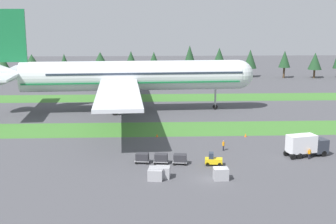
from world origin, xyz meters
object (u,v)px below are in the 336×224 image
cargo_dolly_lead (180,158)px  ground_crew_marshaller (309,153)px  cargo_dolly_second (161,158)px  uld_container_3 (221,174)px  uld_container_0 (156,173)px  catering_truck (306,144)px  taxiway_marker_1 (246,135)px  ground_crew_loader (223,145)px  uld_container_2 (163,172)px  cargo_dolly_third (142,157)px  taxiway_marker_3 (302,134)px  taxiway_marker_0 (157,135)px  taxiway_marker_2 (301,135)px  baggage_tug (213,160)px  uld_container_1 (155,175)px  airliner (125,76)px

cargo_dolly_lead → ground_crew_marshaller: size_ratio=1.37×
cargo_dolly_second → uld_container_3: bearing=55.6°
uld_container_0 → ground_crew_marshaller: bearing=17.8°
ground_crew_marshaller → uld_container_3: size_ratio=0.87×
catering_truck → taxiway_marker_1: size_ratio=10.52×
ground_crew_marshaller → ground_crew_loader: bearing=-42.7°
ground_crew_loader → uld_container_2: ground_crew_loader is taller
cargo_dolly_third → catering_truck: 26.38m
ground_crew_loader → taxiway_marker_3: ground_crew_loader is taller
taxiway_marker_0 → catering_truck: bearing=-28.9°
taxiway_marker_0 → taxiway_marker_3: bearing=-0.7°
uld_container_3 → cargo_dolly_third: bearing=144.6°
catering_truck → taxiway_marker_2: catering_truck is taller
catering_truck → taxiway_marker_1: bearing=-164.4°
uld_container_3 → baggage_tug: bearing=91.6°
baggage_tug → taxiway_marker_1: baggage_tug is taller
uld_container_1 → catering_truck: bearing=22.0°
taxiway_marker_0 → taxiway_marker_1: bearing=-2.6°
uld_container_3 → cargo_dolly_second: bearing=137.6°
taxiway_marker_3 → ground_crew_loader: bearing=-151.2°
baggage_tug → ground_crew_marshaller: bearing=106.7°
taxiway_marker_0 → taxiway_marker_1: taxiway_marker_1 is taller
catering_truck → uld_container_3: bearing=-71.2°
uld_container_1 → cargo_dolly_lead: bearing=59.9°
cargo_dolly_lead → catering_truck: catering_truck is taller
baggage_tug → cargo_dolly_second: size_ratio=1.15×
uld_container_1 → taxiway_marker_3: size_ratio=4.25×
uld_container_1 → airliner: bearing=97.6°
uld_container_0 → uld_container_1: (-0.14, -0.57, -0.06)m
ground_crew_loader → taxiway_marker_0: ground_crew_loader is taller
taxiway_marker_3 → taxiway_marker_1: bearing=-177.7°
taxiway_marker_1 → taxiway_marker_0: bearing=177.4°
cargo_dolly_second → taxiway_marker_3: 31.18m
cargo_dolly_second → catering_truck: (23.38, 2.76, 1.03)m
baggage_tug → taxiway_marker_2: size_ratio=4.94×
ground_crew_loader → taxiway_marker_1: size_ratio=2.50×
cargo_dolly_second → uld_container_0: (-0.86, -6.51, -0.11)m
cargo_dolly_second → catering_truck: 23.56m
airliner → taxiway_marker_0: 26.08m
ground_crew_marshaller → uld_container_1: (-24.42, -8.35, -0.19)m
baggage_tug → cargo_dolly_third: (-10.72, 1.51, 0.10)m
cargo_dolly_lead → uld_container_3: 8.63m
cargo_dolly_second → taxiway_marker_1: size_ratio=3.44×
ground_crew_marshaller → cargo_dolly_lead: bearing=-15.7°
taxiway_marker_2 → cargo_dolly_lead: bearing=-147.1°
taxiway_marker_1 → ground_crew_marshaller: bearing=-62.5°
uld_container_0 → taxiway_marker_0: size_ratio=3.43×
uld_container_0 → taxiway_marker_1: 27.55m
taxiway_marker_1 → cargo_dolly_third: bearing=-142.4°
catering_truck → taxiway_marker_3: size_ratio=15.52×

